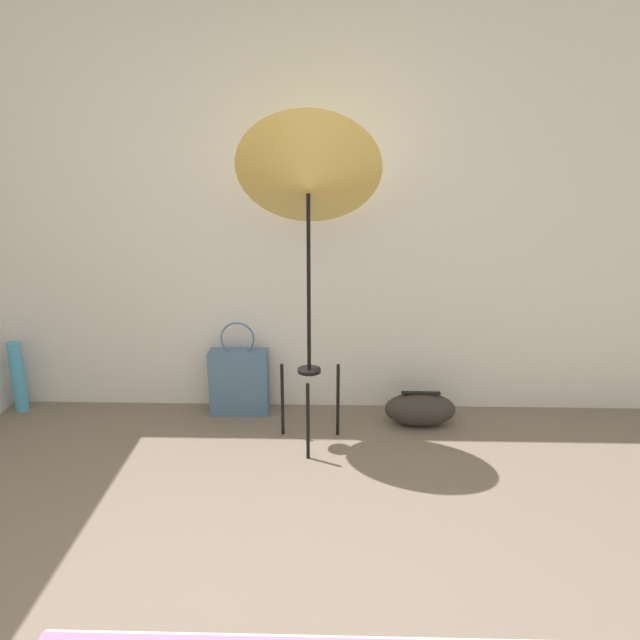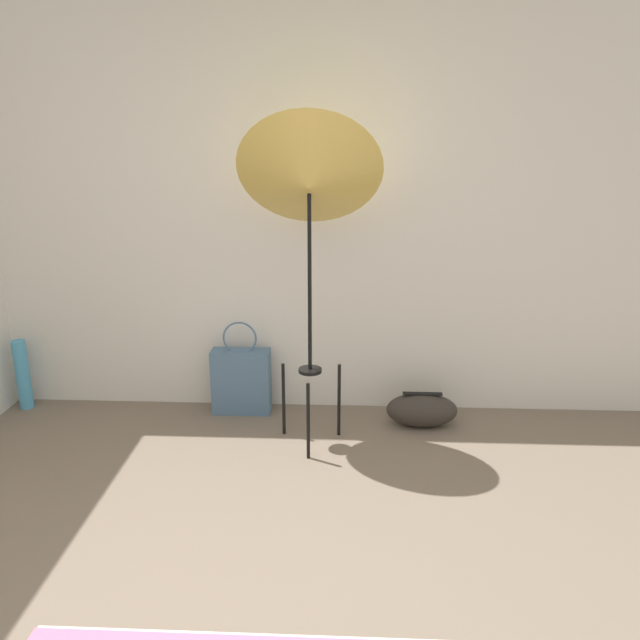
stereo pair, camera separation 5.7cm
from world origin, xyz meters
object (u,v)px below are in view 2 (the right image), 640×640
object	(u,v)px
tote_bag	(241,380)
paper_roll	(23,375)
duffel_bag	(422,410)
photo_umbrella	(309,182)

from	to	relation	value
tote_bag	paper_roll	size ratio (longest dim) A/B	1.32
duffel_bag	tote_bag	bearing A→B (deg)	172.34
photo_umbrella	tote_bag	distance (m)	1.45
photo_umbrella	tote_bag	world-z (taller)	photo_umbrella
photo_umbrella	paper_roll	world-z (taller)	photo_umbrella
tote_bag	duffel_bag	bearing A→B (deg)	-7.66
duffel_bag	paper_roll	world-z (taller)	paper_roll
paper_roll	photo_umbrella	bearing A→B (deg)	-11.53
tote_bag	paper_roll	bearing A→B (deg)	-179.90
tote_bag	duffel_bag	size ratio (longest dim) A/B	1.41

